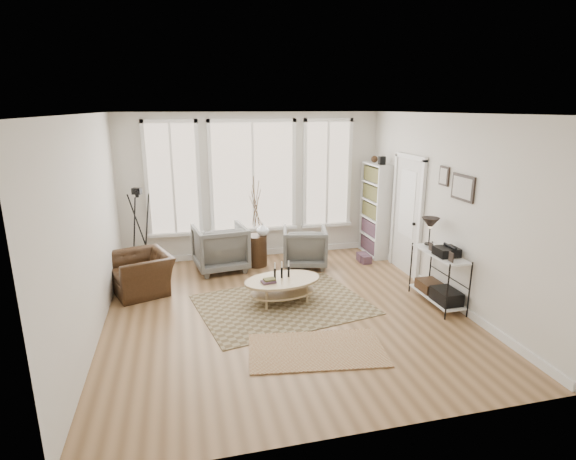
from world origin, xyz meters
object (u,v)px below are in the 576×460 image
object	(u,v)px
low_shelf	(439,273)
accent_chair	(142,273)
bookcase	(375,210)
side_table	(256,225)
armchair_right	(305,247)
armchair_left	(220,247)
coffee_table	(282,284)

from	to	relation	value
low_shelf	accent_chair	size ratio (longest dim) A/B	1.30
bookcase	side_table	world-z (taller)	bookcase
bookcase	accent_chair	xyz separation A→B (m)	(-4.57, -0.93, -0.63)
side_table	accent_chair	distance (m)	2.28
low_shelf	armchair_right	world-z (taller)	low_shelf
armchair_left	side_table	world-z (taller)	side_table
bookcase	accent_chair	distance (m)	4.71
armchair_left	armchair_right	world-z (taller)	armchair_left
low_shelf	accent_chair	xyz separation A→B (m)	(-4.51, 1.59, -0.19)
side_table	coffee_table	bearing A→B (deg)	-86.85
bookcase	side_table	size ratio (longest dim) A/B	1.22
accent_chair	side_table	bearing A→B (deg)	91.17
armchair_left	bookcase	bearing A→B (deg)	175.11
low_shelf	armchair_left	size ratio (longest dim) A/B	1.37
low_shelf	accent_chair	bearing A→B (deg)	160.58
low_shelf	armchair_left	distance (m)	3.92
bookcase	coffee_table	xyz separation A→B (m)	(-2.40, -1.90, -0.65)
coffee_table	armchair_left	world-z (taller)	armchair_left
armchair_left	armchair_right	distance (m)	1.61
low_shelf	side_table	size ratio (longest dim) A/B	0.77
low_shelf	side_table	xyz separation A→B (m)	(-2.44, 2.41, 0.30)
bookcase	armchair_left	size ratio (longest dim) A/B	2.16
low_shelf	side_table	bearing A→B (deg)	135.36
coffee_table	armchair_right	bearing A→B (deg)	62.62
coffee_table	armchair_left	xyz separation A→B (m)	(-0.80, 1.73, 0.13)
armchair_left	accent_chair	distance (m)	1.57
low_shelf	armchair_left	bearing A→B (deg)	143.17
coffee_table	side_table	distance (m)	1.86
armchair_right	accent_chair	distance (m)	3.04
bookcase	coffee_table	size ratio (longest dim) A/B	1.56
bookcase	armchair_right	world-z (taller)	bookcase
side_table	accent_chair	xyz separation A→B (m)	(-2.07, -0.82, -0.49)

